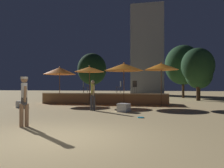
% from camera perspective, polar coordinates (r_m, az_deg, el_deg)
% --- Properties ---
extents(ground_plane, '(120.00, 120.00, 0.00)m').
position_cam_1_polar(ground_plane, '(5.85, -13.49, -13.66)').
color(ground_plane, tan).
extents(wooden_deck, '(9.41, 2.41, 0.84)m').
position_cam_1_polar(wooden_deck, '(16.92, -1.65, -3.82)').
color(wooden_deck, olive).
rests_on(wooden_deck, ground).
extents(patio_umbrella_0, '(2.26, 2.26, 2.96)m').
position_cam_1_polar(patio_umbrella_0, '(15.02, 12.73, 4.46)').
color(patio_umbrella_0, brown).
rests_on(patio_umbrella_0, ground).
extents(patio_umbrella_1, '(2.44, 2.44, 2.84)m').
position_cam_1_polar(patio_umbrella_1, '(17.06, -13.51, 3.33)').
color(patio_umbrella_1, brown).
rests_on(patio_umbrella_1, ground).
extents(patio_umbrella_2, '(2.71, 2.71, 3.00)m').
position_cam_1_polar(patio_umbrella_2, '(15.19, 3.12, 4.44)').
color(patio_umbrella_2, brown).
rests_on(patio_umbrella_2, ground).
extents(patio_umbrella_3, '(2.18, 2.18, 2.83)m').
position_cam_1_polar(patio_umbrella_3, '(15.98, -5.91, 3.83)').
color(patio_umbrella_3, brown).
rests_on(patio_umbrella_3, ground).
extents(cube_seat_1, '(0.58, 0.58, 0.41)m').
position_cam_1_polar(cube_seat_1, '(14.88, -22.68, -4.90)').
color(cube_seat_1, white).
rests_on(cube_seat_1, ground).
extents(cube_seat_2, '(0.70, 0.70, 0.43)m').
position_cam_1_polar(cube_seat_2, '(11.46, 3.07, -6.17)').
color(cube_seat_2, white).
rests_on(cube_seat_2, ground).
extents(person_0, '(0.33, 0.48, 1.66)m').
position_cam_1_polar(person_0, '(12.03, -5.06, -2.70)').
color(person_0, '#3F3F47').
rests_on(person_0, ground).
extents(person_1, '(0.41, 0.43, 1.64)m').
position_cam_1_polar(person_1, '(7.70, -21.96, -3.64)').
color(person_1, '#997051').
rests_on(person_1, ground).
extents(bistro_chair_0, '(0.45, 0.45, 0.90)m').
position_cam_1_polar(bistro_chair_0, '(16.46, 2.03, -0.42)').
color(bistro_chair_0, '#2D3338').
rests_on(bistro_chair_0, wooden_deck).
extents(bistro_chair_1, '(0.44, 0.44, 0.90)m').
position_cam_1_polar(bistro_chair_1, '(16.03, 5.83, -0.41)').
color(bistro_chair_1, '#2D3338').
rests_on(bistro_chair_1, wooden_deck).
extents(bistro_chair_2, '(0.45, 0.45, 0.90)m').
position_cam_1_polar(bistro_chair_2, '(16.95, -7.23, -0.42)').
color(bistro_chair_2, '#2D3338').
rests_on(bistro_chair_2, wooden_deck).
extents(frisbee_disc, '(0.28, 0.28, 0.03)m').
position_cam_1_polar(frisbee_disc, '(9.36, 7.51, -8.63)').
color(frisbee_disc, '#33B2D8').
rests_on(frisbee_disc, ground).
extents(background_tree_0, '(4.14, 4.14, 6.08)m').
position_cam_1_polar(background_tree_0, '(26.49, 18.08, 4.75)').
color(background_tree_0, '#3D2B1C').
rests_on(background_tree_0, ground).
extents(background_tree_1, '(2.99, 2.99, 4.90)m').
position_cam_1_polar(background_tree_1, '(21.78, 21.48, 4.46)').
color(background_tree_1, '#3D2B1C').
rests_on(background_tree_1, ground).
extents(background_tree_2, '(3.62, 3.62, 5.50)m').
position_cam_1_polar(background_tree_2, '(27.63, -5.25, 3.89)').
color(background_tree_2, '#3D2B1C').
rests_on(background_tree_2, ground).
extents(background_tree_3, '(2.49, 2.49, 3.84)m').
position_cam_1_polar(background_tree_3, '(22.20, 21.72, 2.35)').
color(background_tree_3, '#3D2B1C').
rests_on(background_tree_3, ground).
extents(distant_building, '(5.04, 3.27, 14.01)m').
position_cam_1_polar(distant_building, '(35.25, 9.24, 8.64)').
color(distant_building, gray).
rests_on(distant_building, ground).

